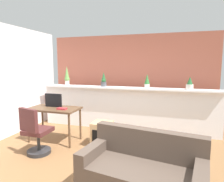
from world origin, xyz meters
TOP-DOWN VIEW (x-y plane):
  - ground_plane at (0.00, 0.00)m, footprint 12.00×12.00m
  - divider_wall at (0.00, 2.00)m, footprint 4.58×0.16m
  - plant_shelf at (0.00, 1.96)m, footprint 4.58×0.33m
  - brick_wall_behind at (0.00, 2.60)m, footprint 4.58×0.10m
  - potted_plant_0 at (-1.62, 1.94)m, footprint 0.14×0.14m
  - potted_plant_1 at (-0.56, 1.96)m, footprint 0.14×0.14m
  - potted_plant_2 at (0.56, 1.97)m, footprint 0.13×0.13m
  - potted_plant_3 at (1.53, 1.92)m, footprint 0.16×0.16m
  - desk at (-1.30, 0.79)m, footprint 1.10×0.60m
  - tv_monitor at (-1.36, 0.87)m, footprint 0.41×0.04m
  - office_chair at (-1.25, 0.10)m, footprint 0.49×0.49m
  - side_cube_shelf at (-0.21, 0.86)m, footprint 0.40×0.41m
  - book_on_desk at (-1.04, 0.70)m, footprint 0.20×0.11m
  - couch at (0.82, -0.44)m, footprint 1.66×1.00m

SIDE VIEW (x-z plane):
  - ground_plane at x=0.00m, z-range 0.00..0.00m
  - side_cube_shelf at x=-0.21m, z-range 0.00..0.50m
  - couch at x=0.82m, z-range -0.12..0.68m
  - office_chair at x=-1.25m, z-range -0.07..0.84m
  - divider_wall at x=0.00m, z-range 0.00..1.08m
  - desk at x=-1.30m, z-range 0.29..1.04m
  - book_on_desk at x=-1.04m, z-range 0.75..0.79m
  - tv_monitor at x=-1.36m, z-range 0.75..1.05m
  - plant_shelf at x=0.00m, z-range 1.08..1.12m
  - potted_plant_3 at x=1.53m, z-range 1.10..1.40m
  - brick_wall_behind at x=0.00m, z-range 0.00..2.50m
  - potted_plant_1 at x=-0.56m, z-range 1.09..1.46m
  - potted_plant_2 at x=0.56m, z-range 1.12..1.46m
  - potted_plant_0 at x=-1.62m, z-range 1.10..1.63m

